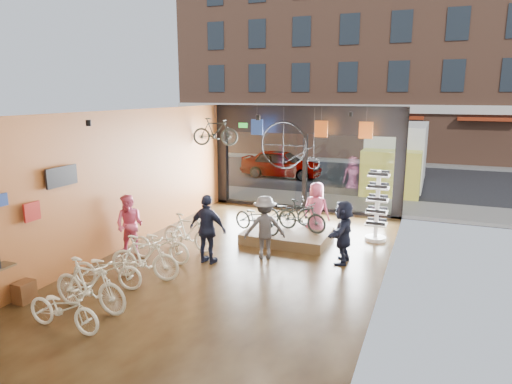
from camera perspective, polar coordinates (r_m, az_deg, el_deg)
The scene contains 35 objects.
ground_plane at distance 11.71m, azimuth -2.08°, elevation -9.06°, with size 7.00×12.00×0.04m, color black.
ceiling at distance 10.92m, azimuth -2.24°, elevation 10.07°, with size 7.00×12.00×0.04m, color black.
wall_left at distance 12.96m, azimuth -16.56°, elevation 1.36°, with size 0.04×12.00×3.80m, color #A75830.
wall_right at distance 10.29m, azimuth 16.10°, elevation -1.36°, with size 0.04×12.00×3.80m, color beige.
wall_back at distance 6.37m, azimuth -24.93°, elevation -10.48°, with size 7.00×0.04×3.80m, color beige.
storefront at distance 16.74m, azimuth 6.17°, elevation 4.18°, with size 7.00×0.26×3.80m, color black, non-canonical shape.
exit_sign at distance 17.30m, azimuth -1.61°, elevation 8.33°, with size 0.35×0.06×0.18m, color #198C26.
street_road at distance 25.72m, azimuth 11.48°, elevation 2.53°, with size 30.00×18.00×0.02m, color black.
sidewalk_near at distance 18.22m, azimuth 7.05°, elevation -1.07°, with size 30.00×2.40×0.12m, color slate.
sidewalk_far at distance 29.61m, azimuth 12.89°, elevation 3.86°, with size 30.00×2.00×0.12m, color slate.
opposite_building at distance 31.90m, azimuth 14.24°, elevation 16.89°, with size 26.00×5.00×14.00m, color brown.
street_car at distance 23.43m, azimuth 3.19°, elevation 3.59°, with size 1.66×4.13×1.41m, color gray.
box_truck at distance 21.23m, azimuth 17.06°, elevation 4.13°, with size 2.41×7.24×2.85m, color silver, non-canonical shape.
floor_bike_0 at distance 9.22m, azimuth -22.92°, elevation -13.23°, with size 0.56×1.60×0.84m, color silver.
floor_bike_1 at distance 9.73m, azimuth -20.09°, elevation -10.89°, with size 0.50×1.79×1.07m, color silver.
floor_bike_2 at distance 10.72m, azimuth -18.13°, elevation -9.13°, with size 0.58×1.66×0.87m, color silver.
floor_bike_3 at distance 10.94m, azimuth -13.79°, elevation -7.98°, with size 0.49×1.72×1.04m, color silver.
floor_bike_4 at distance 11.99m, azimuth -11.92°, elevation -6.35°, with size 0.62×1.77×0.93m, color silver.
floor_bike_5 at distance 12.65m, azimuth -8.48°, elevation -5.01°, with size 0.48×1.69×1.02m, color silver.
display_platform at distance 13.44m, azimuth 3.96°, elevation -5.47°, with size 2.40×1.80×0.30m, color #483522.
display_bike_left at distance 13.12m, azimuth 0.13°, elevation -3.26°, with size 0.56×1.62×0.85m, color black.
display_bike_mid at distance 13.25m, azimuth 5.74°, elevation -3.00°, with size 0.43×1.53×0.92m, color black.
display_bike_right at distance 13.73m, azimuth 4.04°, elevation -2.52°, with size 0.58×1.67×0.88m, color black.
customer_1 at distance 12.58m, azimuth -15.52°, elevation -3.98°, with size 0.79×0.62×1.63m, color #CC4C72.
customer_2 at distance 11.56m, azimuth -6.05°, elevation -4.66°, with size 1.04×0.43×1.77m, color #161C33.
customer_3 at distance 11.85m, azimuth 1.10°, elevation -4.44°, with size 1.07×0.62×1.66m, color #3F3F44.
customer_4 at distance 13.67m, azimuth 7.52°, elevation -2.23°, with size 0.82×0.53×1.68m, color #CC4C72.
customer_5 at distance 11.74m, azimuth 10.85°, elevation -4.91°, with size 1.51×0.48×1.63m, color #161C33.
sunglasses_rack at distance 13.66m, azimuth 14.90°, elevation -1.69°, with size 0.61×0.50×2.08m, color white, non-canonical shape.
wall_merch at distance 10.55m, azimuth -27.52°, elevation -5.34°, with size 0.40×2.40×2.60m, color navy, non-canonical shape.
penny_farthing at distance 15.09m, azimuth 4.61°, elevation 5.63°, with size 1.96×0.06×1.57m, color black, non-canonical shape.
hung_bike at distance 15.93m, azimuth -5.11°, elevation 7.50°, with size 0.45×1.58×0.95m, color black.
jersey_left at distance 16.36m, azimuth 0.13°, elevation 8.11°, with size 0.45×0.03×0.55m, color #1E3F99.
jersey_mid at distance 15.66m, azimuth 8.13°, elevation 7.80°, with size 0.45×0.03×0.55m, color #CC5919.
jersey_right at distance 15.38m, azimuth 13.57°, elevation 7.51°, with size 0.45×0.03×0.55m, color #CC5919.
Camera 1 is at (4.41, -9.98, 4.24)m, focal length 32.00 mm.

